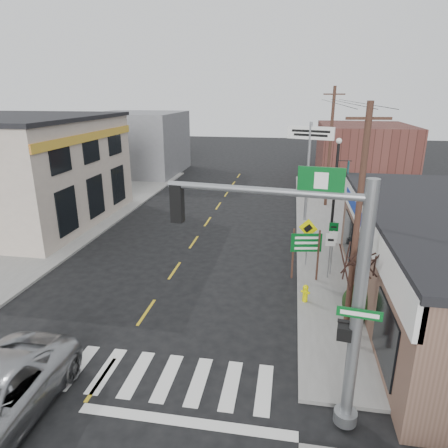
% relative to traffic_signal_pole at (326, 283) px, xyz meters
% --- Properties ---
extents(ground, '(140.00, 140.00, 0.00)m').
position_rel_traffic_signal_pole_xyz_m(ground, '(-6.40, 0.60, -4.13)').
color(ground, black).
rests_on(ground, ground).
extents(sidewalk_right, '(6.00, 38.00, 0.13)m').
position_rel_traffic_signal_pole_xyz_m(sidewalk_right, '(2.60, 13.60, -4.06)').
color(sidewalk_right, slate).
rests_on(sidewalk_right, ground).
extents(sidewalk_left, '(6.00, 38.00, 0.13)m').
position_rel_traffic_signal_pole_xyz_m(sidewalk_left, '(-15.40, 13.60, -4.06)').
color(sidewalk_left, slate).
rests_on(sidewalk_left, ground).
extents(center_line, '(0.12, 56.00, 0.01)m').
position_rel_traffic_signal_pole_xyz_m(center_line, '(-6.40, 8.60, -4.12)').
color(center_line, gold).
rests_on(center_line, ground).
extents(crosswalk, '(11.00, 2.20, 0.01)m').
position_rel_traffic_signal_pole_xyz_m(crosswalk, '(-6.40, 1.00, -4.12)').
color(crosswalk, silver).
rests_on(crosswalk, ground).
extents(left_building, '(12.00, 12.00, 6.80)m').
position_rel_traffic_signal_pole_xyz_m(left_building, '(-19.40, 14.60, -0.73)').
color(left_building, '#BBAC9C').
rests_on(left_building, ground).
extents(bldg_distant_right, '(8.00, 10.00, 5.60)m').
position_rel_traffic_signal_pole_xyz_m(bldg_distant_right, '(5.60, 30.60, -1.33)').
color(bldg_distant_right, '#542C26').
rests_on(bldg_distant_right, ground).
extents(bldg_distant_left, '(9.00, 10.00, 6.40)m').
position_rel_traffic_signal_pole_xyz_m(bldg_distant_left, '(-17.40, 32.60, -0.93)').
color(bldg_distant_left, slate).
rests_on(bldg_distant_left, ground).
extents(traffic_signal_pole, '(5.31, 0.39, 6.73)m').
position_rel_traffic_signal_pole_xyz_m(traffic_signal_pole, '(0.00, 0.00, 0.00)').
color(traffic_signal_pole, gray).
rests_on(traffic_signal_pole, sidewalk_right).
extents(guide_sign, '(1.39, 0.13, 2.44)m').
position_rel_traffic_signal_pole_xyz_m(guide_sign, '(-0.10, 8.44, -2.40)').
color(guide_sign, '#43291F').
rests_on(guide_sign, sidewalk_right).
extents(fire_hydrant, '(0.24, 0.24, 0.75)m').
position_rel_traffic_signal_pole_xyz_m(fire_hydrant, '(-0.10, 6.34, -3.59)').
color(fire_hydrant, '#D3D002').
rests_on(fire_hydrant, sidewalk_right).
extents(ped_crossing_sign, '(0.95, 0.07, 2.44)m').
position_rel_traffic_signal_pole_xyz_m(ped_crossing_sign, '(0.02, 10.07, -2.31)').
color(ped_crossing_sign, gray).
rests_on(ped_crossing_sign, sidewalk_right).
extents(lamp_post, '(0.77, 0.61, 5.97)m').
position_rel_traffic_signal_pole_xyz_m(lamp_post, '(1.55, 13.52, -0.54)').
color(lamp_post, black).
rests_on(lamp_post, sidewalk_right).
extents(dance_center_sign, '(3.07, 0.19, 6.51)m').
position_rel_traffic_signal_pole_xyz_m(dance_center_sign, '(0.15, 17.75, 0.93)').
color(dance_center_sign, gray).
rests_on(dance_center_sign, sidewalk_right).
extents(bare_tree, '(2.12, 2.12, 4.24)m').
position_rel_traffic_signal_pole_xyz_m(bare_tree, '(1.42, 3.61, -0.66)').
color(bare_tree, black).
rests_on(bare_tree, sidewalk_right).
extents(shrub_front, '(1.44, 1.44, 1.08)m').
position_rel_traffic_signal_pole_xyz_m(shrub_front, '(1.99, 5.59, -3.46)').
color(shrub_front, '#223A18').
rests_on(shrub_front, sidewalk_right).
extents(shrub_back, '(1.22, 1.22, 0.92)m').
position_rel_traffic_signal_pole_xyz_m(shrub_back, '(3.22, 7.33, -3.54)').
color(shrub_back, black).
rests_on(shrub_back, sidewalk_right).
extents(utility_pole_near, '(1.40, 0.21, 8.05)m').
position_rel_traffic_signal_pole_xyz_m(utility_pole_near, '(1.32, 4.39, 0.13)').
color(utility_pole_near, '#452A1F').
rests_on(utility_pole_near, sidewalk_right).
extents(utility_pole_far, '(1.52, 0.23, 8.72)m').
position_rel_traffic_signal_pole_xyz_m(utility_pole_far, '(1.79, 21.83, 0.47)').
color(utility_pole_far, '#40291F').
rests_on(utility_pole_far, sidewalk_right).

